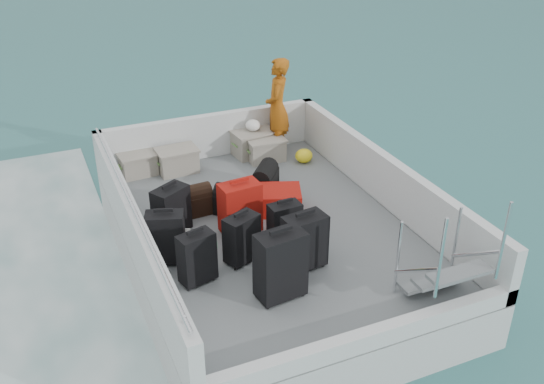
{
  "coord_description": "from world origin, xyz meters",
  "views": [
    {
      "loc": [
        -2.65,
        -6.18,
        4.75
      ],
      "look_at": [
        0.13,
        0.22,
        1.0
      ],
      "focal_mm": 40.0,
      "sensor_mm": 36.0,
      "label": 1
    }
  ],
  "objects_px": {
    "suitcase_0": "(197,259)",
    "crate_1": "(178,161)",
    "suitcase_7": "(285,224)",
    "suitcase_8": "(272,200)",
    "suitcase_3": "(281,266)",
    "crate_2": "(253,143)",
    "suitcase_6": "(304,242)",
    "suitcase_2": "(171,211)",
    "suitcase_5": "(240,208)",
    "passenger": "(277,107)",
    "suitcase_1": "(166,238)",
    "suitcase_4": "(242,239)",
    "crate_3": "(266,150)",
    "crate_0": "(138,165)"
  },
  "relations": [
    {
      "from": "suitcase_5",
      "to": "suitcase_8",
      "type": "distance_m",
      "value": 0.72
    },
    {
      "from": "crate_1",
      "to": "crate_2",
      "type": "height_order",
      "value": "crate_2"
    },
    {
      "from": "suitcase_0",
      "to": "crate_1",
      "type": "xyz_separation_m",
      "value": [
        0.55,
        2.82,
        -0.14
      ]
    },
    {
      "from": "crate_3",
      "to": "suitcase_6",
      "type": "bearing_deg",
      "value": -104.28
    },
    {
      "from": "suitcase_8",
      "to": "suitcase_7",
      "type": "bearing_deg",
      "value": -171.99
    },
    {
      "from": "suitcase_4",
      "to": "crate_3",
      "type": "xyz_separation_m",
      "value": [
        1.35,
        2.48,
        -0.13
      ]
    },
    {
      "from": "suitcase_2",
      "to": "suitcase_1",
      "type": "bearing_deg",
      "value": -140.87
    },
    {
      "from": "suitcase_6",
      "to": "crate_1",
      "type": "distance_m",
      "value": 3.11
    },
    {
      "from": "suitcase_5",
      "to": "crate_2",
      "type": "xyz_separation_m",
      "value": [
        1.04,
        2.15,
        -0.15
      ]
    },
    {
      "from": "crate_1",
      "to": "suitcase_0",
      "type": "bearing_deg",
      "value": -101.11
    },
    {
      "from": "suitcase_8",
      "to": "crate_2",
      "type": "relative_size",
      "value": 1.22
    },
    {
      "from": "suitcase_2",
      "to": "suitcase_5",
      "type": "bearing_deg",
      "value": -51.52
    },
    {
      "from": "crate_2",
      "to": "suitcase_5",
      "type": "bearing_deg",
      "value": -115.8
    },
    {
      "from": "suitcase_7",
      "to": "passenger",
      "type": "distance_m",
      "value": 2.78
    },
    {
      "from": "suitcase_1",
      "to": "crate_2",
      "type": "relative_size",
      "value": 1.03
    },
    {
      "from": "suitcase_3",
      "to": "suitcase_8",
      "type": "bearing_deg",
      "value": 62.67
    },
    {
      "from": "suitcase_6",
      "to": "suitcase_7",
      "type": "distance_m",
      "value": 0.54
    },
    {
      "from": "crate_2",
      "to": "suitcase_3",
      "type": "bearing_deg",
      "value": -107.35
    },
    {
      "from": "suitcase_6",
      "to": "suitcase_8",
      "type": "bearing_deg",
      "value": 75.13
    },
    {
      "from": "suitcase_4",
      "to": "passenger",
      "type": "relative_size",
      "value": 0.38
    },
    {
      "from": "crate_0",
      "to": "crate_1",
      "type": "height_order",
      "value": "crate_1"
    },
    {
      "from": "suitcase_1",
      "to": "suitcase_7",
      "type": "xyz_separation_m",
      "value": [
        1.43,
        -0.18,
        -0.05
      ]
    },
    {
      "from": "suitcase_6",
      "to": "suitcase_1",
      "type": "bearing_deg",
      "value": 146.03
    },
    {
      "from": "suitcase_1",
      "to": "suitcase_6",
      "type": "distance_m",
      "value": 1.61
    },
    {
      "from": "suitcase_2",
      "to": "crate_2",
      "type": "bearing_deg",
      "value": 14.69
    },
    {
      "from": "suitcase_6",
      "to": "suitcase_8",
      "type": "xyz_separation_m",
      "value": [
        0.19,
        1.37,
        -0.18
      ]
    },
    {
      "from": "suitcase_2",
      "to": "suitcase_5",
      "type": "distance_m",
      "value": 0.86
    },
    {
      "from": "suitcase_8",
      "to": "crate_3",
      "type": "xyz_separation_m",
      "value": [
        0.55,
        1.52,
        0.02
      ]
    },
    {
      "from": "suitcase_3",
      "to": "crate_2",
      "type": "distance_m",
      "value": 3.74
    },
    {
      "from": "suitcase_8",
      "to": "passenger",
      "type": "distance_m",
      "value": 2.0
    },
    {
      "from": "suitcase_3",
      "to": "crate_2",
      "type": "relative_size",
      "value": 1.24
    },
    {
      "from": "suitcase_7",
      "to": "suitcase_5",
      "type": "bearing_deg",
      "value": 127.74
    },
    {
      "from": "suitcase_3",
      "to": "crate_2",
      "type": "height_order",
      "value": "suitcase_3"
    },
    {
      "from": "suitcase_6",
      "to": "suitcase_3",
      "type": "bearing_deg",
      "value": -147.46
    },
    {
      "from": "suitcase_2",
      "to": "crate_1",
      "type": "height_order",
      "value": "suitcase_2"
    },
    {
      "from": "suitcase_8",
      "to": "crate_3",
      "type": "relative_size",
      "value": 1.38
    },
    {
      "from": "suitcase_4",
      "to": "suitcase_5",
      "type": "bearing_deg",
      "value": 47.6
    },
    {
      "from": "crate_1",
      "to": "passenger",
      "type": "height_order",
      "value": "passenger"
    },
    {
      "from": "suitcase_1",
      "to": "crate_1",
      "type": "height_order",
      "value": "suitcase_1"
    },
    {
      "from": "suitcase_3",
      "to": "crate_1",
      "type": "height_order",
      "value": "suitcase_3"
    },
    {
      "from": "suitcase_2",
      "to": "suitcase_7",
      "type": "relative_size",
      "value": 1.17
    },
    {
      "from": "suitcase_7",
      "to": "suitcase_2",
      "type": "bearing_deg",
      "value": 144.19
    },
    {
      "from": "suitcase_7",
      "to": "suitcase_8",
      "type": "relative_size",
      "value": 0.72
    },
    {
      "from": "suitcase_6",
      "to": "crate_2",
      "type": "distance_m",
      "value": 3.23
    },
    {
      "from": "crate_1",
      "to": "suitcase_4",
      "type": "bearing_deg",
      "value": -88.92
    },
    {
      "from": "passenger",
      "to": "suitcase_1",
      "type": "bearing_deg",
      "value": -17.65
    },
    {
      "from": "suitcase_3",
      "to": "crate_3",
      "type": "distance_m",
      "value": 3.51
    },
    {
      "from": "suitcase_1",
      "to": "suitcase_5",
      "type": "relative_size",
      "value": 0.95
    },
    {
      "from": "suitcase_4",
      "to": "crate_3",
      "type": "relative_size",
      "value": 1.08
    },
    {
      "from": "suitcase_1",
      "to": "suitcase_8",
      "type": "xyz_separation_m",
      "value": [
        1.62,
        0.64,
        -0.17
      ]
    }
  ]
}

